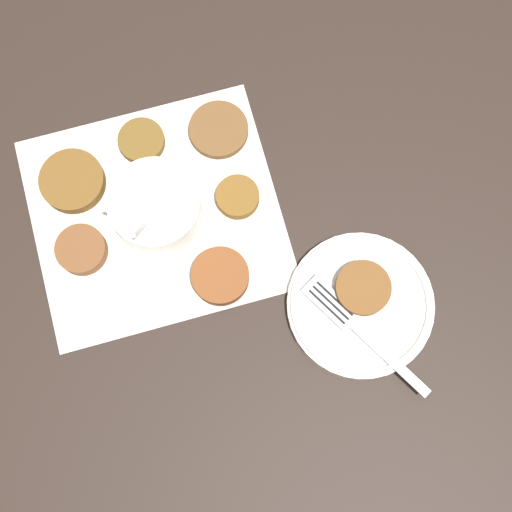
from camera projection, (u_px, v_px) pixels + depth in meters
ground_plane at (173, 201)px, 0.93m from camera, size 4.00×4.00×0.00m
napkin at (156, 214)px, 0.92m from camera, size 0.35×0.33×0.00m
sauce_bowl at (156, 208)px, 0.90m from camera, size 0.13×0.12×0.11m
fritter_0 at (220, 276)px, 0.89m from camera, size 0.07×0.07×0.02m
fritter_1 at (81, 250)px, 0.90m from camera, size 0.06×0.06×0.02m
fritter_2 at (219, 130)px, 0.94m from camera, size 0.08×0.08×0.01m
fritter_3 at (72, 181)px, 0.92m from camera, size 0.08×0.08×0.02m
fritter_4 at (142, 141)px, 0.94m from camera, size 0.06×0.06×0.01m
fritter_5 at (238, 197)px, 0.92m from camera, size 0.06×0.06×0.02m
serving_plate at (360, 305)px, 0.89m from camera, size 0.18×0.18×0.02m
fritter_on_plate at (363, 288)px, 0.88m from camera, size 0.07×0.07×0.01m
fork at (354, 325)px, 0.87m from camera, size 0.14×0.17×0.00m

